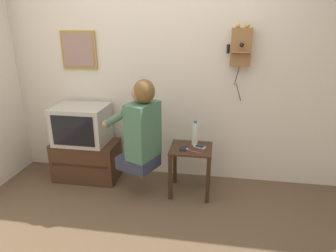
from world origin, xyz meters
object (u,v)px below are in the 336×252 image
person (141,128)px  toothbrush (192,151)px  cell_phone_spare (200,147)px  wall_phone_antique (241,47)px  framed_picture (79,50)px  cell_phone_held (183,148)px  water_bottle (195,134)px  television (82,124)px

person → toothbrush: (0.53, 0.03, -0.24)m
cell_phone_spare → wall_phone_antique: bearing=-23.9°
cell_phone_spare → toothbrush: size_ratio=0.83×
toothbrush → cell_phone_spare: bearing=-5.2°
wall_phone_antique → toothbrush: bearing=-134.7°
person → toothbrush: size_ratio=5.83×
cell_phone_spare → framed_picture: bearing=101.3°
cell_phone_held → cell_phone_spare: 0.18m
person → water_bottle: person is taller
wall_phone_antique → cell_phone_spare: (-0.37, -0.32, -1.01)m
wall_phone_antique → television: bearing=-172.9°
cell_phone_spare → person: bearing=130.3°
framed_picture → water_bottle: 1.64m
cell_phone_spare → cell_phone_held: bearing=138.1°
framed_picture → cell_phone_held: bearing=-18.7°
television → cell_phone_spare: size_ratio=4.24×
framed_picture → toothbrush: bearing=-19.5°
television → framed_picture: (-0.07, 0.26, 0.81)m
water_bottle → toothbrush: 0.23m
wall_phone_antique → toothbrush: 1.19m
television → wall_phone_antique: bearing=7.1°
toothbrush → framed_picture: bearing=93.9°
wall_phone_antique → water_bottle: (-0.43, -0.25, -0.89)m
television → toothbrush: 1.33m
person → television: (-0.77, 0.26, -0.10)m
framed_picture → cell_phone_spare: (1.44, -0.36, -0.95)m
person → framed_picture: size_ratio=2.26×
wall_phone_antique → framed_picture: 1.81m
person → wall_phone_antique: size_ratio=1.21×
person → cell_phone_held: (0.43, 0.09, -0.24)m
television → cell_phone_spare: bearing=-4.2°
framed_picture → cell_phone_held: 1.65m
television → toothbrush: (1.30, -0.23, -0.14)m
cell_phone_spare → water_bottle: 0.15m
cell_phone_held → toothbrush: size_ratio=0.79×
cell_phone_held → cell_phone_spare: bearing=30.1°
framed_picture → toothbrush: framed_picture is taller
television → person: bearing=-18.6°
framed_picture → cell_phone_held: (1.27, -0.43, -0.95)m
framed_picture → cell_phone_spare: framed_picture is taller
wall_phone_antique → toothbrush: wall_phone_antique is taller
wall_phone_antique → toothbrush: size_ratio=4.84×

